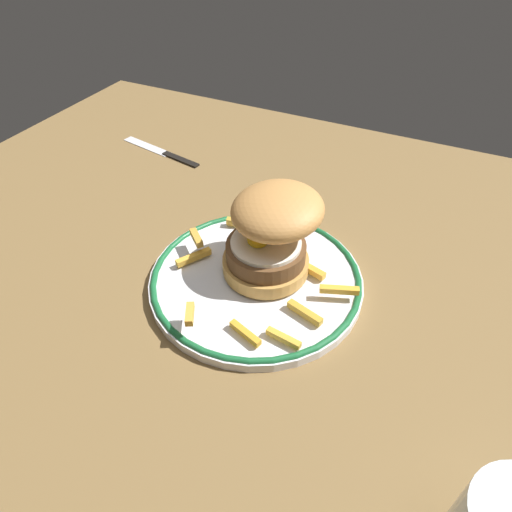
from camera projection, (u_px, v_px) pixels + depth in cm
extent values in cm
cube|color=brown|center=(280.00, 298.00, 57.53)|extent=(125.90, 95.48, 4.00)
cylinder|color=silver|center=(256.00, 280.00, 56.33)|extent=(26.53, 26.53, 1.20)
torus|color=#196033|center=(256.00, 276.00, 55.93)|extent=(26.13, 26.13, 0.80)
cylinder|color=#C18D43|center=(266.00, 264.00, 55.79)|extent=(10.70, 10.70, 1.80)
cylinder|color=brown|center=(266.00, 251.00, 54.46)|extent=(9.76, 9.76, 2.22)
cylinder|color=white|center=(266.00, 243.00, 53.56)|extent=(8.51, 8.51, 0.50)
ellipsoid|color=yellow|center=(259.00, 238.00, 53.11)|extent=(2.60, 2.60, 1.40)
ellipsoid|color=#C48848|center=(277.00, 210.00, 51.73)|extent=(15.63, 15.66, 5.44)
cube|color=gold|center=(194.00, 257.00, 57.45)|extent=(3.16, 4.52, 0.80)
cube|color=gold|center=(198.00, 236.00, 57.81)|extent=(2.99, 2.78, 0.86)
cube|color=gold|center=(238.00, 222.00, 62.93)|extent=(3.42, 1.85, 0.92)
cube|color=gold|center=(190.00, 314.00, 48.00)|extent=(2.07, 2.88, 0.85)
cube|color=gold|center=(284.00, 338.00, 47.78)|extent=(4.11, 1.24, 0.72)
cube|color=gold|center=(245.00, 333.00, 48.30)|extent=(4.24, 2.07, 0.73)
cube|color=gold|center=(339.00, 291.00, 51.91)|extent=(4.52, 2.35, 0.78)
cube|color=gold|center=(305.00, 312.00, 50.41)|extent=(4.58, 2.06, 0.81)
cube|color=gold|center=(314.00, 271.00, 55.45)|extent=(3.28, 1.69, 0.85)
cube|color=black|center=(180.00, 159.00, 79.78)|extent=(8.08, 2.65, 0.70)
cube|color=silver|center=(147.00, 146.00, 83.62)|extent=(11.14, 3.79, 0.24)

